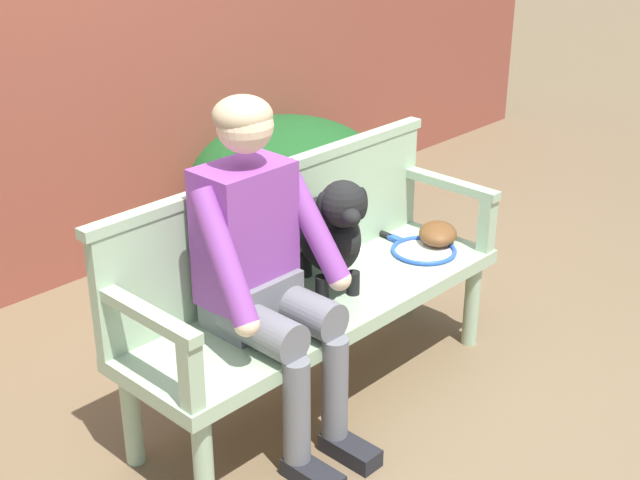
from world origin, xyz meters
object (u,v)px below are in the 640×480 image
(garden_bench, at_px, (320,311))
(dog_on_bench, at_px, (333,232))
(tennis_racket, at_px, (419,249))
(baseball_glove, at_px, (438,234))
(person_seated, at_px, (262,263))

(garden_bench, distance_m, dog_on_bench, 0.32)
(tennis_racket, relative_size, baseball_glove, 2.57)
(tennis_racket, bearing_deg, dog_on_bench, 176.92)
(person_seated, relative_size, tennis_racket, 2.36)
(tennis_racket, distance_m, baseball_glove, 0.13)
(garden_bench, relative_size, tennis_racket, 3.06)
(tennis_racket, bearing_deg, baseball_glove, -4.45)
(tennis_racket, height_order, baseball_glove, baseball_glove)
(baseball_glove, bearing_deg, dog_on_bench, 141.16)
(person_seated, bearing_deg, baseball_glove, -0.34)
(tennis_racket, bearing_deg, person_seated, -179.80)
(garden_bench, xyz_separation_m, baseball_glove, (0.74, -0.02, 0.10))
(person_seated, bearing_deg, tennis_racket, 0.20)
(person_seated, height_order, dog_on_bench, person_seated)
(person_seated, relative_size, baseball_glove, 6.06)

